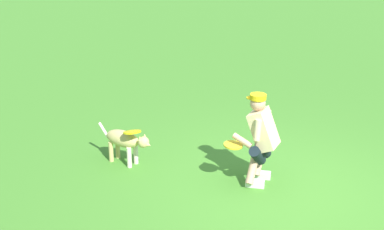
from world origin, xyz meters
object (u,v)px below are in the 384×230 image
(dog, at_px, (125,141))
(frisbee_held, at_px, (233,145))
(frisbee_flying, at_px, (132,132))
(person, at_px, (261,137))

(dog, bearing_deg, frisbee_held, 9.94)
(frisbee_flying, relative_size, frisbee_held, 1.00)
(dog, xyz_separation_m, frisbee_flying, (-0.16, 0.14, 0.21))
(frisbee_held, bearing_deg, person, -155.56)
(person, xyz_separation_m, frisbee_flying, (1.85, -0.06, -0.12))
(dog, bearing_deg, person, 16.49)
(frisbee_flying, height_order, frisbee_held, frisbee_held)
(frisbee_flying, bearing_deg, person, 178.00)
(frisbee_flying, xyz_separation_m, frisbee_held, (-1.50, 0.22, 0.03))
(person, bearing_deg, frisbee_flying, 11.92)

